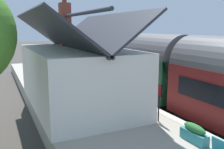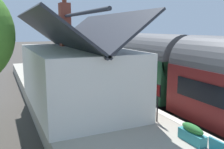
{
  "view_description": "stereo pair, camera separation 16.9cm",
  "coord_description": "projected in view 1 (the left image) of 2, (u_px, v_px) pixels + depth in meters",
  "views": [
    {
      "loc": [
        -12.85,
        7.89,
        4.63
      ],
      "look_at": [
        0.78,
        1.5,
        1.86
      ],
      "focal_mm": 40.26,
      "sensor_mm": 36.0,
      "label": 1
    },
    {
      "loc": [
        -12.92,
        7.74,
        4.63
      ],
      "look_at": [
        0.78,
        1.5,
        1.86
      ],
      "focal_mm": 40.26,
      "sensor_mm": 36.0,
      "label": 2
    }
  ],
  "objects": [
    {
      "name": "rail_near",
      "position": [
        161.0,
        100.0,
        16.24
      ],
      "size": [
        52.0,
        0.08,
        0.14
      ],
      "primitive_type": "cube",
      "color": "gray",
      "rests_on": "ground"
    },
    {
      "name": "platform",
      "position": [
        82.0,
        105.0,
        13.96
      ],
      "size": [
        32.0,
        5.37,
        0.86
      ],
      "primitive_type": "cube",
      "color": "#A39B8C",
      "rests_on": "ground"
    },
    {
      "name": "planter_corner_building",
      "position": [
        38.0,
        66.0,
        23.37
      ],
      "size": [
        0.94,
        0.32,
        0.58
      ],
      "color": "#9E5138",
      "rests_on": "platform"
    },
    {
      "name": "station_sign_board",
      "position": [
        155.0,
        92.0,
        10.39
      ],
      "size": [
        0.96,
        0.06,
        1.57
      ],
      "color": "black",
      "rests_on": "platform"
    },
    {
      "name": "station_building",
      "position": [
        76.0,
        74.0,
        12.49
      ],
      "size": [
        8.45,
        4.49,
        5.47
      ],
      "color": "white",
      "rests_on": "platform"
    },
    {
      "name": "train",
      "position": [
        186.0,
        76.0,
        12.84
      ],
      "size": [
        22.0,
        2.73,
        4.32
      ],
      "color": "black",
      "rests_on": "ground"
    },
    {
      "name": "bench_platform_end",
      "position": [
        60.0,
        68.0,
        21.33
      ],
      "size": [
        1.41,
        0.45,
        0.88
      ],
      "color": "#26727F",
      "rests_on": "platform"
    },
    {
      "name": "planter_bench_left",
      "position": [
        194.0,
        133.0,
        8.43
      ],
      "size": [
        1.08,
        0.32,
        0.63
      ],
      "color": "teal",
      "rests_on": "platform"
    },
    {
      "name": "lamp_post_platform",
      "position": [
        77.0,
        45.0,
        19.59
      ],
      "size": [
        0.32,
        0.5,
        3.52
      ],
      "color": "black",
      "rests_on": "platform"
    },
    {
      "name": "rail_far",
      "position": [
        142.0,
        103.0,
        15.64
      ],
      "size": [
        52.0,
        0.08,
        0.14
      ],
      "primitive_type": "cube",
      "color": "gray",
      "rests_on": "ground"
    },
    {
      "name": "platform_edge_coping",
      "position": [
        122.0,
        93.0,
        14.93
      ],
      "size": [
        32.0,
        0.36,
        0.02
      ],
      "primitive_type": "cube",
      "color": "beige",
      "rests_on": "platform"
    },
    {
      "name": "ground_plane",
      "position": [
        139.0,
        104.0,
        15.58
      ],
      "size": [
        160.0,
        160.0,
        0.0
      ],
      "primitive_type": "plane",
      "color": "#423D38"
    }
  ]
}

